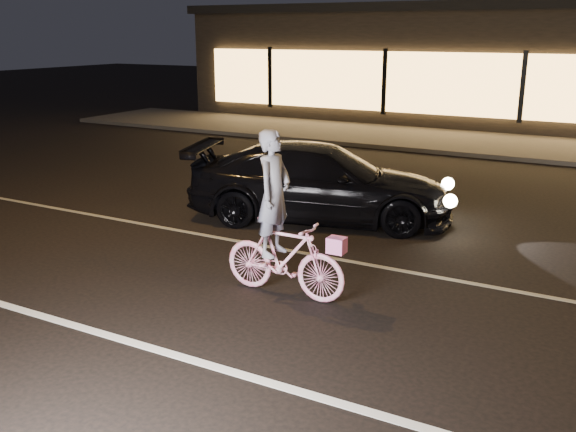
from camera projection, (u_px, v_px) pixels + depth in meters
The scene contains 7 objects.
ground at pixel (297, 315), 7.68m from camera, with size 90.00×90.00×0.00m, color black.
lane_stripe_near at pixel (227, 370), 6.41m from camera, with size 60.00×0.12×0.01m, color silver.
lane_stripe_far at pixel (361, 263), 9.36m from camera, with size 60.00×0.10×0.01m, color gray.
sidewalk at pixel (506, 146), 18.61m from camera, with size 30.00×4.00×0.12m, color #383533.
storefront at pixel (544, 63), 23.06m from camera, with size 25.40×8.42×4.20m.
cyclist at pixel (281, 239), 8.07m from camera, with size 1.69×0.58×2.13m.
sedan at pixel (320, 183), 11.38m from camera, with size 5.02×3.17×1.35m.
Camera 1 is at (3.29, -6.23, 3.27)m, focal length 40.00 mm.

